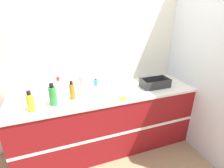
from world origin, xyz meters
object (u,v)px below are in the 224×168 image
object	(u,v)px
paper_towel_roll	(84,86)
dish_rack	(155,84)
sink	(119,89)
bottle_white_spray	(59,88)
bottle_yellow	(31,102)
bottle_green	(53,96)
soap_dispenser	(96,83)
bottle_amber	(72,91)

from	to	relation	value
paper_towel_roll	dish_rack	world-z (taller)	paper_towel_roll
sink	paper_towel_roll	xyz separation A→B (m)	(-0.48, -0.01, 0.12)
dish_rack	paper_towel_roll	bearing A→B (deg)	176.86
bottle_white_spray	bottle_yellow	world-z (taller)	bottle_white_spray
bottle_green	bottle_yellow	xyz separation A→B (m)	(-0.23, -0.06, -0.01)
bottle_green	bottle_white_spray	size ratio (longest dim) A/B	1.02
paper_towel_roll	dish_rack	size ratio (longest dim) A/B	0.67
soap_dispenser	paper_towel_roll	bearing A→B (deg)	-129.53
bottle_yellow	sink	bearing A→B (deg)	9.22
sink	bottle_green	distance (m)	0.87
bottle_white_spray	soap_dispenser	distance (m)	0.54
paper_towel_roll	soap_dispenser	world-z (taller)	paper_towel_roll
dish_rack	soap_dispenser	world-z (taller)	dish_rack
sink	bottle_yellow	xyz separation A→B (m)	(-1.09, -0.18, 0.09)
bottle_amber	bottle_yellow	distance (m)	0.47
bottle_yellow	bottle_green	bearing A→B (deg)	14.00
bottle_green	soap_dispenser	size ratio (longest dim) A/B	2.43
bottle_amber	soap_dispenser	xyz separation A→B (m)	(0.37, 0.29, -0.06)
soap_dispenser	bottle_white_spray	bearing A→B (deg)	-162.10
bottle_green	bottle_white_spray	world-z (taller)	bottle_green
dish_rack	bottle_amber	bearing A→B (deg)	178.98
bottle_yellow	dish_rack	bearing A→B (deg)	3.99
bottle_white_spray	bottle_amber	size ratio (longest dim) A/B	1.11
dish_rack	bottle_white_spray	bearing A→B (deg)	173.69
bottle_white_spray	soap_dispenser	xyz separation A→B (m)	(0.51, 0.16, -0.07)
dish_rack	bottle_green	bearing A→B (deg)	-177.73
paper_towel_roll	dish_rack	xyz separation A→B (m)	(0.99, -0.05, -0.09)
paper_towel_roll	bottle_green	size ratio (longest dim) A/B	1.00
bottle_amber	bottle_green	bearing A→B (deg)	-161.51
paper_towel_roll	bottle_amber	size ratio (longest dim) A/B	1.12
bottle_green	dish_rack	bearing A→B (deg)	2.27
bottle_green	soap_dispenser	bearing A→B (deg)	31.40
sink	paper_towel_roll	distance (m)	0.49
bottle_white_spray	soap_dispenser	size ratio (longest dim) A/B	2.40
bottle_white_spray	paper_towel_roll	bearing A→B (deg)	-16.36
sink	bottle_green	world-z (taller)	sink
dish_rack	bottle_yellow	distance (m)	1.61
sink	bottle_yellow	world-z (taller)	sink
paper_towel_roll	soap_dispenser	size ratio (longest dim) A/B	2.43
paper_towel_roll	bottle_yellow	xyz separation A→B (m)	(-0.61, -0.17, -0.03)
sink	bottle_white_spray	size ratio (longest dim) A/B	1.93
bottle_amber	paper_towel_roll	bearing A→B (deg)	11.91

